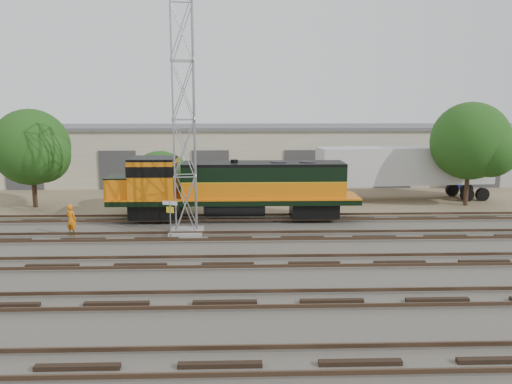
{
  "coord_description": "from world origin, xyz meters",
  "views": [
    {
      "loc": [
        -3.39,
        -25.06,
        7.36
      ],
      "look_at": [
        -2.48,
        4.0,
        2.2
      ],
      "focal_mm": 35.0,
      "sensor_mm": 36.0,
      "label": 1
    }
  ],
  "objects_px": {
    "semi_trailer": "(409,167)",
    "worker": "(71,220)",
    "locomotive": "(230,187)",
    "signal_tower": "(184,124)"
  },
  "relations": [
    {
      "from": "semi_trailer",
      "to": "worker",
      "type": "bearing_deg",
      "value": -161.81
    },
    {
      "from": "semi_trailer",
      "to": "locomotive",
      "type": "bearing_deg",
      "value": -159.8
    },
    {
      "from": "signal_tower",
      "to": "worker",
      "type": "distance_m",
      "value": 8.38
    },
    {
      "from": "locomotive",
      "to": "signal_tower",
      "type": "distance_m",
      "value": 5.65
    },
    {
      "from": "locomotive",
      "to": "semi_trailer",
      "type": "bearing_deg",
      "value": 25.6
    },
    {
      "from": "locomotive",
      "to": "worker",
      "type": "xyz_separation_m",
      "value": [
        -8.91,
        -3.32,
        -1.3
      ]
    },
    {
      "from": "locomotive",
      "to": "worker",
      "type": "height_order",
      "value": "locomotive"
    },
    {
      "from": "locomotive",
      "to": "worker",
      "type": "relative_size",
      "value": 8.82
    },
    {
      "from": "signal_tower",
      "to": "semi_trailer",
      "type": "distance_m",
      "value": 19.01
    },
    {
      "from": "worker",
      "to": "semi_trailer",
      "type": "relative_size",
      "value": 0.13
    }
  ]
}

